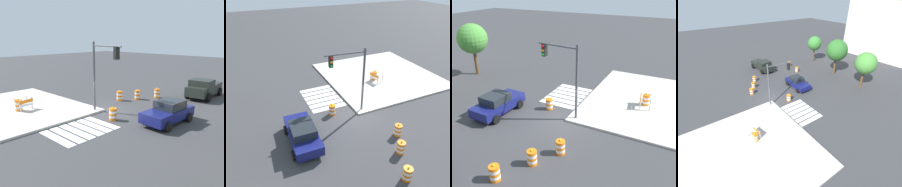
# 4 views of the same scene
# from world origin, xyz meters

# --- Properties ---
(ground_plane) EXTENTS (120.00, 120.00, 0.00)m
(ground_plane) POSITION_xyz_m (0.00, 0.00, 0.00)
(ground_plane) COLOR #38383A
(sidewalk_corner) EXTENTS (12.00, 12.00, 0.15)m
(sidewalk_corner) POSITION_xyz_m (6.00, -6.00, 0.07)
(sidewalk_corner) COLOR #BCB7AD
(sidewalk_corner) RESTS_ON ground
(crosswalk_stripes) EXTENTS (4.35, 3.20, 0.02)m
(crosswalk_stripes) POSITION_xyz_m (4.00, 1.80, 0.01)
(crosswalk_stripes) COLOR silver
(crosswalk_stripes) RESTS_ON ground
(sports_car) EXTENTS (4.37, 2.26, 1.63)m
(sports_car) POSITION_xyz_m (-1.18, 5.20, 0.81)
(sports_car) COLOR navy
(sports_car) RESTS_ON ground
(pickup_truck) EXTENTS (5.26, 2.60, 1.92)m
(pickup_truck) POSITION_xyz_m (-10.01, 3.92, 0.97)
(pickup_truck) COLOR black
(pickup_truck) RESTS_ON ground
(traffic_barrel_near_corner) EXTENTS (0.56, 0.56, 1.02)m
(traffic_barrel_near_corner) POSITION_xyz_m (1.12, 1.97, 0.45)
(traffic_barrel_near_corner) COLOR orange
(traffic_barrel_near_corner) RESTS_ON ground
(traffic_barrel_median_near) EXTENTS (0.56, 0.56, 1.02)m
(traffic_barrel_median_near) POSITION_xyz_m (-3.35, -1.40, 0.45)
(traffic_barrel_median_near) COLOR orange
(traffic_barrel_median_near) RESTS_ON ground
(traffic_barrel_median_far) EXTENTS (0.56, 0.56, 1.02)m
(traffic_barrel_median_far) POSITION_xyz_m (-6.76, 0.62, 0.45)
(traffic_barrel_median_far) COLOR orange
(traffic_barrel_median_far) RESTS_ON ground
(traffic_barrel_far_curb) EXTENTS (0.56, 0.56, 1.02)m
(traffic_barrel_far_curb) POSITION_xyz_m (-4.89, -0.42, 0.45)
(traffic_barrel_far_curb) COLOR orange
(traffic_barrel_far_curb) RESTS_ON ground
(traffic_barrel_on_sidewalk) EXTENTS (0.56, 0.56, 1.02)m
(traffic_barrel_on_sidewalk) POSITION_xyz_m (5.09, -4.81, 0.60)
(traffic_barrel_on_sidewalk) COLOR orange
(traffic_barrel_on_sidewalk) RESTS_ON sidewalk_corner
(construction_barricade) EXTENTS (1.36, 0.99, 1.00)m
(construction_barricade) POSITION_xyz_m (4.62, -4.61, 0.72)
(construction_barricade) COLOR silver
(construction_barricade) RESTS_ON sidewalk_corner
(traffic_light_pole) EXTENTS (0.58, 3.28, 5.50)m
(traffic_light_pole) POSITION_xyz_m (0.71, 0.53, 3.91)
(traffic_light_pole) COLOR #4C4C51
(traffic_light_pole) RESTS_ON sidewalk_corner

